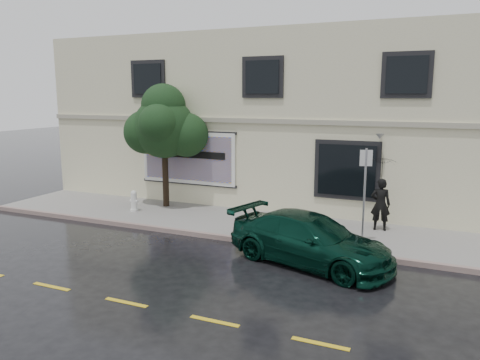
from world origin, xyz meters
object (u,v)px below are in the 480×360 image
at_px(pedestrian, 380,204).
at_px(street_tree, 164,128).
at_px(car, 310,240).
at_px(fire_hydrant, 134,201).

xyz_separation_m(pedestrian, street_tree, (-8.32, 0.08, 2.26)).
relative_size(car, fire_hydrant, 5.81).
height_order(car, pedestrian, pedestrian).
distance_m(pedestrian, fire_hydrant, 9.08).
height_order(street_tree, fire_hydrant, street_tree).
bearing_deg(street_tree, pedestrian, -0.55).
xyz_separation_m(car, street_tree, (-6.91, 3.66, 2.60)).
bearing_deg(street_tree, fire_hydrant, -119.71).
xyz_separation_m(car, pedestrian, (1.40, 3.58, 0.34)).
relative_size(pedestrian, fire_hydrant, 2.15).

